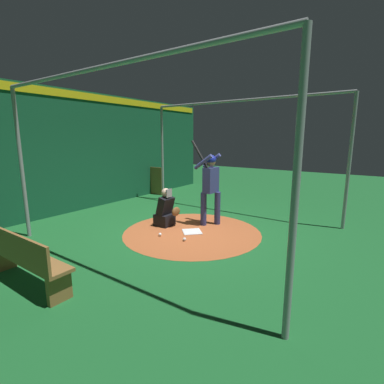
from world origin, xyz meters
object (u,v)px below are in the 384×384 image
(catcher, at_px, (166,211))
(baseball_0, at_px, (160,234))
(baseball_1, at_px, (184,239))
(home_plate, at_px, (192,232))
(batter, at_px, (210,183))
(bench, at_px, (23,257))
(bat_rack, at_px, (154,181))

(catcher, height_order, baseball_0, catcher)
(catcher, bearing_deg, baseball_1, -30.77)
(home_plate, distance_m, batter, 1.28)
(batter, bearing_deg, bench, -99.75)
(batter, xyz_separation_m, bat_rack, (-3.81, 2.12, -0.58))
(batter, height_order, baseball_1, batter)
(baseball_1, bearing_deg, home_plate, 109.34)
(batter, xyz_separation_m, bench, (-0.70, -4.10, -0.61))
(batter, bearing_deg, baseball_1, -82.95)
(bench, distance_m, baseball_0, 2.77)
(bat_rack, bearing_deg, batter, -29.04)
(home_plate, height_order, catcher, catcher)
(baseball_0, xyz_separation_m, baseball_1, (0.62, 0.07, 0.00))
(baseball_1, bearing_deg, catcher, 149.23)
(home_plate, bearing_deg, catcher, 177.59)
(bat_rack, distance_m, baseball_1, 5.26)
(baseball_0, bearing_deg, baseball_1, 6.24)
(baseball_0, bearing_deg, catcher, 120.15)
(bat_rack, relative_size, baseball_0, 14.20)
(home_plate, distance_m, bat_rack, 4.75)
(bat_rack, height_order, baseball_0, bat_rack)
(home_plate, relative_size, baseball_0, 5.68)
(catcher, relative_size, baseball_1, 12.83)
(baseball_0, bearing_deg, batter, 71.36)
(bat_rack, height_order, baseball_1, bat_rack)
(catcher, bearing_deg, bench, -87.50)
(bat_rack, relative_size, bench, 0.56)
(bench, height_order, baseball_0, bench)
(catcher, relative_size, baseball_0, 12.83)
(batter, distance_m, catcher, 1.30)
(baseball_1, bearing_deg, bench, -107.19)
(baseball_1, bearing_deg, bat_rack, 139.30)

